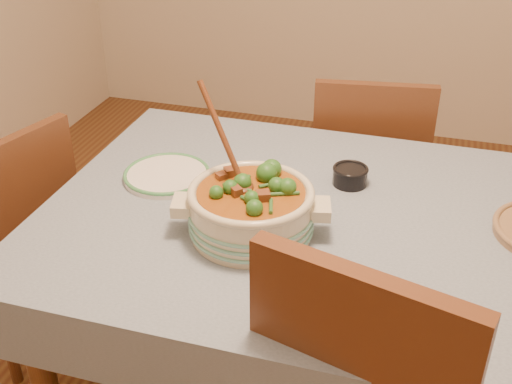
# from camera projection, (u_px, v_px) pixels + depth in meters

# --- Properties ---
(dining_table) EXTENTS (1.68, 1.08, 0.76)m
(dining_table) POSITION_uv_depth(u_px,v_px,m) (353.00, 251.00, 1.73)
(dining_table) COLOR brown
(dining_table) RESTS_ON floor
(stew_casserole) EXTENTS (0.40, 0.37, 0.37)m
(stew_casserole) POSITION_uv_depth(u_px,v_px,m) (251.00, 207.00, 1.60)
(stew_casserole) COLOR beige
(stew_casserole) RESTS_ON dining_table
(white_plate) EXTENTS (0.28, 0.28, 0.02)m
(white_plate) POSITION_uv_depth(u_px,v_px,m) (167.00, 175.00, 1.88)
(white_plate) COLOR white
(white_plate) RESTS_ON dining_table
(condiment_bowl) EXTENTS (0.13, 0.13, 0.05)m
(condiment_bowl) POSITION_uv_depth(u_px,v_px,m) (350.00, 175.00, 1.84)
(condiment_bowl) COLOR black
(condiment_bowl) RESTS_ON dining_table
(chair_far) EXTENTS (0.48, 0.48, 0.90)m
(chair_far) POSITION_uv_depth(u_px,v_px,m) (367.00, 169.00, 2.45)
(chair_far) COLOR #542F19
(chair_far) RESTS_ON floor
(chair_left) EXTENTS (0.49, 0.49, 0.86)m
(chair_left) POSITION_uv_depth(u_px,v_px,m) (13.00, 231.00, 2.13)
(chair_left) COLOR #542F19
(chair_left) RESTS_ON floor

